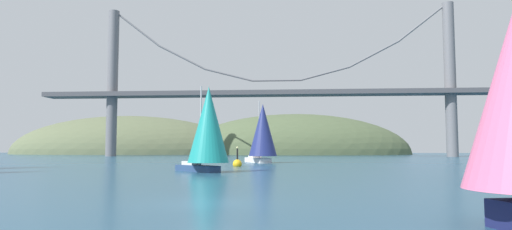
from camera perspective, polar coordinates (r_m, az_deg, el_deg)
name	(u,v)px	position (r m, az deg, el deg)	size (l,w,h in m)	color
ground_plane	(208,203)	(18.04, -6.32, -11.42)	(360.00, 360.00, 0.00)	navy
headland_center	(294,154)	(152.62, 5.04, -5.15)	(79.63, 44.00, 28.01)	#4C5B3D
headland_left	(127,154)	(163.37, -16.59, -4.93)	(84.75, 44.00, 27.36)	#5B6647
suspension_bridge	(276,88)	(113.72, 2.68, 3.59)	(124.14, 6.00, 39.60)	slate
sailboat_navy_sail	(262,132)	(64.66, 0.85, -2.24)	(5.98, 8.32, 9.43)	white
sailboat_teal_sail	(208,127)	(40.46, -6.32, -1.52)	(6.50, 6.45, 8.08)	navy
channel_buoy	(237,163)	(52.62, -2.47, -6.36)	(1.10, 1.10, 2.64)	gold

